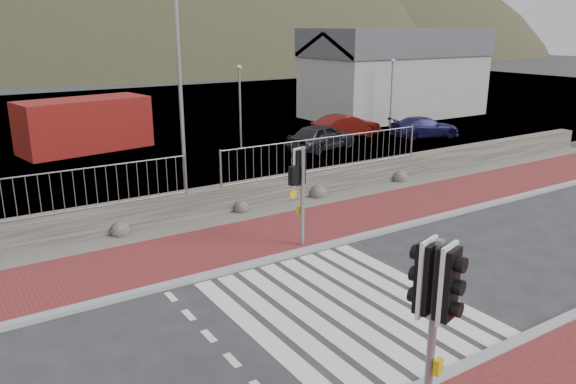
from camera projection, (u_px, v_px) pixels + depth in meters
ground at (344, 307)px, 12.23m from camera, size 220.00×220.00×0.00m
sidewalk_far at (245, 242)px, 15.85m from camera, size 40.00×3.00×0.08m
kerb_near at (451, 373)px, 9.80m from camera, size 40.00×0.25×0.12m
kerb_far at (273, 259)px, 14.64m from camera, size 40.00×0.25×0.12m
zebra_crossing at (344, 307)px, 12.23m from camera, size 4.62×5.60×0.01m
gravel_strip at (214, 222)px, 17.46m from camera, size 40.00×1.50×0.06m
stone_wall at (203, 203)px, 17.99m from camera, size 40.00×0.60×0.90m
railing at (203, 162)px, 17.48m from camera, size 18.07×0.07×1.22m
quay at (64, 126)px, 34.72m from camera, size 120.00×40.00×0.50m
harbor_building at (395, 72)px, 37.85m from camera, size 12.20×6.20×5.80m
hills_backdrop at (43, 208)px, 93.09m from camera, size 254.00×90.00×100.00m
traffic_signal_near at (435, 297)px, 7.87m from camera, size 0.50×0.38×3.09m
traffic_signal_far at (302, 176)px, 14.94m from camera, size 0.69×0.32×2.82m
streetlight at (184, 90)px, 17.59m from camera, size 1.50×0.37×7.08m
shipping_container at (84, 125)px, 27.50m from camera, size 6.42×3.55×2.53m
car_a at (322, 137)px, 27.71m from camera, size 4.11×2.35×1.32m
car_b at (346, 126)px, 30.79m from camera, size 3.92×1.50×1.28m
car_c at (425, 127)px, 30.91m from camera, size 4.19×2.64×1.13m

